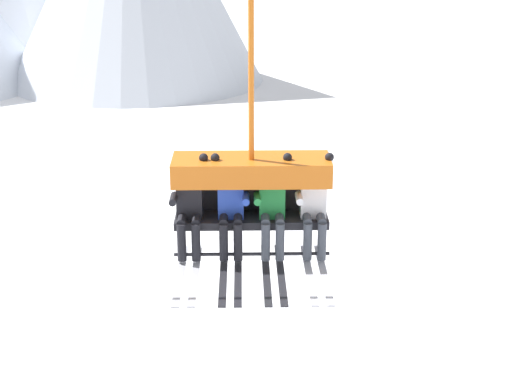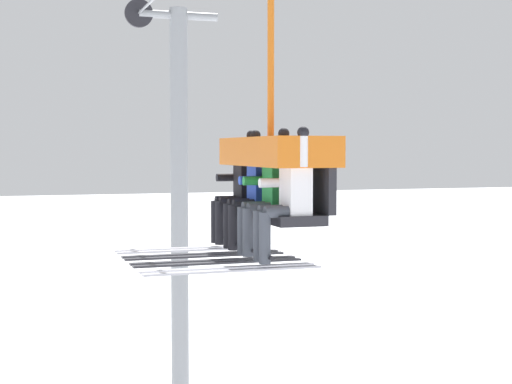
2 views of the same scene
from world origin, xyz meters
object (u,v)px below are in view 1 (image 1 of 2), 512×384
object	(u,v)px
skier_green	(273,206)
skier_blue	(230,207)
skier_black	(189,207)
chairlift_chair	(251,177)
skier_white	(314,206)

from	to	relation	value
skier_green	skier_blue	bearing A→B (deg)	180.00
skier_black	skier_blue	distance (m)	0.51
chairlift_chair	skier_black	distance (m)	0.86
skier_blue	skier_green	distance (m)	0.52
skier_black	skier_green	xyz separation A→B (m)	(1.03, 0.00, 0.00)
skier_blue	skier_green	bearing A→B (deg)	0.00
chairlift_chair	skier_white	world-z (taller)	chairlift_chair
chairlift_chair	skier_black	bearing A→B (deg)	-164.53
skier_green	chairlift_chair	bearing A→B (deg)	140.78
skier_blue	skier_white	xyz separation A→B (m)	(1.04, 0.00, 0.00)
chairlift_chair	skier_blue	xyz separation A→B (m)	(-0.26, -0.21, -0.31)
skier_blue	skier_white	size ratio (longest dim) A/B	1.00
skier_black	skier_blue	bearing A→B (deg)	0.00
skier_blue	chairlift_chair	bearing A→B (deg)	39.22
chairlift_chair	skier_green	distance (m)	0.46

